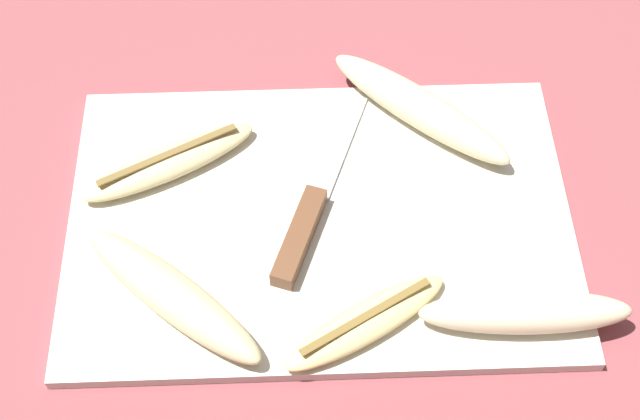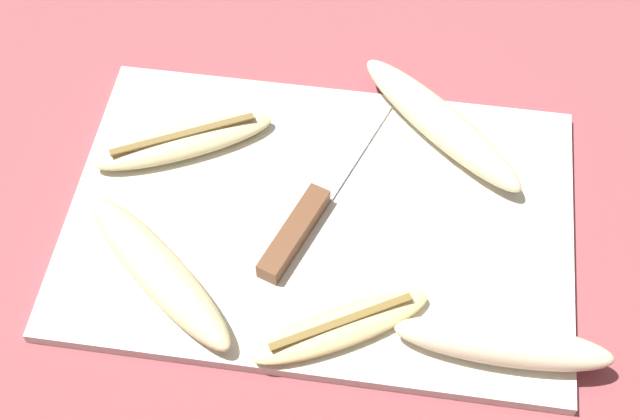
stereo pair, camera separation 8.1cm
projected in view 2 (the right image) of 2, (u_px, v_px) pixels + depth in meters
name	position (u px, v px, depth m)	size (l,w,h in m)	color
ground_plane	(320.00, 223.00, 0.83)	(4.00, 4.00, 0.00)	#93474C
cutting_board	(320.00, 220.00, 0.82)	(0.46, 0.31, 0.01)	silver
knife	(306.00, 216.00, 0.81)	(0.10, 0.22, 0.02)	brown
banana_golden_short	(341.00, 327.00, 0.74)	(0.16, 0.11, 0.02)	#EDD689
banana_soft_right	(158.00, 271.00, 0.77)	(0.18, 0.16, 0.03)	beige
banana_pale_long	(440.00, 123.00, 0.86)	(0.18, 0.17, 0.04)	beige
banana_bright_far	(503.00, 343.00, 0.73)	(0.18, 0.04, 0.03)	beige
banana_ripe_center	(184.00, 142.00, 0.85)	(0.17, 0.11, 0.02)	beige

